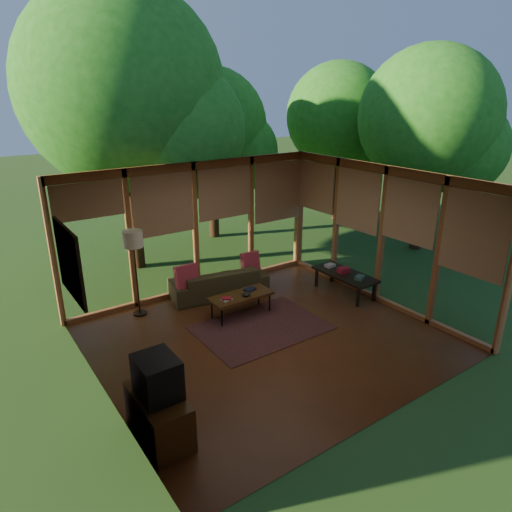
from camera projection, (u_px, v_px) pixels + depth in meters
floor at (267, 338)px, 7.83m from camera, size 5.50×5.50×0.00m
ceiling at (269, 182)px, 6.91m from camera, size 5.50×5.50×0.00m
wall_left at (97, 309)px, 5.89m from camera, size 0.04×5.00×2.70m
wall_front at (391, 327)px, 5.45m from camera, size 5.50×0.04×2.70m
window_wall_back at (195, 229)px, 9.30m from camera, size 5.50×0.12×2.70m
window_wall_right at (382, 236)px, 8.85m from camera, size 0.12×5.00×2.70m
exterior_lawn at (310, 196)px, 18.30m from camera, size 40.00×40.00×0.00m
tree_nw at (122, 89)px, 9.69m from camera, size 4.37×4.37×6.22m
tree_ne at (209, 127)px, 12.33m from camera, size 3.12×3.12×4.65m
tree_se at (428, 117)px, 11.08m from camera, size 3.38×3.38×5.08m
tree_far at (338, 116)px, 13.87m from camera, size 3.17×3.17×4.86m
rug at (261, 327)px, 8.17m from camera, size 2.24×1.58×0.01m
sofa at (219, 282)px, 9.40m from camera, size 2.08×1.12×0.58m
pillow_left at (186, 277)px, 8.85m from camera, size 0.44×0.23×0.46m
pillow_right at (250, 262)px, 9.66m from camera, size 0.40×0.21×0.42m
ct_book_lower at (226, 300)px, 8.25m from camera, size 0.21×0.18×0.03m
ct_book_upper at (226, 298)px, 8.24m from camera, size 0.21×0.18×0.03m
ct_book_side at (250, 289)px, 8.67m from camera, size 0.25×0.21×0.03m
ct_bowl at (246, 294)px, 8.42m from camera, size 0.16×0.16×0.07m
media_cabinet at (159, 416)px, 5.51m from camera, size 0.50×1.00×0.60m
television at (157, 377)px, 5.34m from camera, size 0.45×0.55×0.50m
console_book_a at (360, 278)px, 9.08m from camera, size 0.24×0.20×0.07m
console_book_b at (343, 270)px, 9.42m from camera, size 0.25×0.19×0.10m
console_book_c at (330, 265)px, 9.74m from camera, size 0.22×0.16×0.06m
floor_lamp at (133, 244)px, 8.19m from camera, size 0.36×0.36×1.65m
coffee_table at (241, 296)px, 8.49m from camera, size 1.20×0.50×0.43m
side_console at (345, 275)px, 9.41m from camera, size 0.60×1.40×0.46m
wall_painting at (70, 262)px, 6.92m from camera, size 0.06×1.35×1.15m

